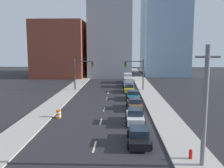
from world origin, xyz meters
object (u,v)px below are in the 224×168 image
object	(u,v)px
sedan_black	(139,136)
sedan_brown	(135,104)
sedan_white	(135,116)
sedan_yellow	(129,88)
traffic_signal_right	(138,71)
sedan_teal	(133,95)
traffic_signal_left	(80,70)
box_truck_blue	(128,82)
box_truck_silver	(128,78)
traffic_barrel	(59,114)
utility_pole_right_near	(205,106)
fire_hydrant	(191,155)

from	to	relation	value
sedan_black	sedan_brown	xyz separation A→B (m)	(0.41, 12.47, 0.03)
sedan_white	sedan_yellow	bearing A→B (deg)	90.13
traffic_signal_right	sedan_white	world-z (taller)	traffic_signal_right
sedan_brown	sedan_teal	distance (m)	6.48
sedan_black	sedan_teal	world-z (taller)	sedan_teal
traffic_signal_right	sedan_brown	bearing A→B (deg)	-95.61
traffic_signal_left	sedan_teal	xyz separation A→B (m)	(9.77, -8.44, -3.21)
box_truck_blue	traffic_signal_right	bearing A→B (deg)	-71.64
traffic_signal_right	box_truck_blue	world-z (taller)	traffic_signal_right
sedan_white	sedan_teal	distance (m)	12.92
sedan_white	box_truck_silver	xyz separation A→B (m)	(0.31, 32.63, 0.36)
traffic_barrel	box_truck_blue	world-z (taller)	box_truck_blue
traffic_signal_left	traffic_signal_right	size ratio (longest dim) A/B	1.00
sedan_brown	sedan_teal	xyz separation A→B (m)	(0.09, 6.48, -0.01)
utility_pole_right_near	sedan_yellow	world-z (taller)	utility_pole_right_near
sedan_teal	sedan_yellow	distance (m)	6.78
utility_pole_right_near	sedan_brown	bearing A→B (deg)	102.20
traffic_signal_right	sedan_yellow	size ratio (longest dim) A/B	1.25
sedan_teal	sedan_brown	bearing A→B (deg)	-91.88
traffic_signal_right	traffic_barrel	world-z (taller)	traffic_signal_right
box_truck_blue	sedan_teal	bearing A→B (deg)	-89.77
utility_pole_right_near	sedan_white	bearing A→B (deg)	111.20
fire_hydrant	sedan_yellow	distance (m)	29.05
sedan_black	box_truck_blue	distance (m)	32.01
sedan_brown	utility_pole_right_near	bearing A→B (deg)	-80.50
traffic_signal_right	sedan_yellow	xyz separation A→B (m)	(-1.70, -1.67, -3.18)
traffic_signal_right	sedan_yellow	world-z (taller)	traffic_signal_right
utility_pole_right_near	sedan_brown	world-z (taller)	utility_pole_right_near
fire_hydrant	sedan_brown	xyz separation A→B (m)	(-3.08, 15.61, 0.24)
sedan_teal	box_truck_blue	distance (m)	13.07
fire_hydrant	traffic_barrel	bearing A→B (deg)	138.55
sedan_yellow	fire_hydrant	bearing A→B (deg)	-81.49
sedan_black	traffic_signal_left	bearing A→B (deg)	110.24
utility_pole_right_near	sedan_yellow	distance (m)	30.30
utility_pole_right_near	box_truck_blue	distance (m)	36.48
traffic_barrel	sedan_white	world-z (taller)	sedan_white
box_truck_silver	utility_pole_right_near	bearing A→B (deg)	-83.25
utility_pole_right_near	traffic_barrel	bearing A→B (deg)	137.21
box_truck_silver	box_truck_blue	bearing A→B (deg)	-88.93
sedan_white	box_truck_silver	distance (m)	32.63
sedan_yellow	box_truck_blue	size ratio (longest dim) A/B	0.81
traffic_barrel	sedan_yellow	world-z (taller)	sedan_yellow
utility_pole_right_near	sedan_white	world-z (taller)	utility_pole_right_near
sedan_brown	box_truck_silver	world-z (taller)	box_truck_silver
sedan_black	box_truck_blue	xyz separation A→B (m)	(0.27, 32.00, 0.31)
traffic_signal_right	sedan_black	size ratio (longest dim) A/B	1.35
sedan_teal	sedan_yellow	xyz separation A→B (m)	(-0.32, 6.77, 0.03)
sedan_brown	traffic_signal_left	bearing A→B (deg)	120.28
traffic_signal_right	sedan_brown	world-z (taller)	traffic_signal_right
sedan_white	sedan_yellow	world-z (taller)	sedan_white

